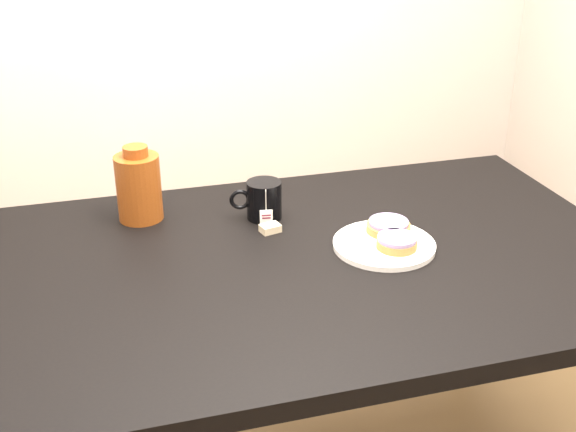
{
  "coord_description": "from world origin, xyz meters",
  "views": [
    {
      "loc": [
        -0.44,
        -1.32,
        1.5
      ],
      "look_at": [
        -0.05,
        0.09,
        0.81
      ],
      "focal_mm": 45.0,
      "sensor_mm": 36.0,
      "label": 1
    }
  ],
  "objects_px": {
    "bagel_front": "(397,242)",
    "bagel_package": "(139,186)",
    "mug": "(263,200)",
    "table": "(318,288)",
    "plate": "(384,244)",
    "bagel_back": "(388,226)",
    "teabag_pouch": "(270,228)"
  },
  "relations": [
    {
      "from": "teabag_pouch",
      "to": "bagel_package",
      "type": "distance_m",
      "value": 0.33
    },
    {
      "from": "plate",
      "to": "mug",
      "type": "bearing_deg",
      "value": 134.66
    },
    {
      "from": "mug",
      "to": "teabag_pouch",
      "type": "distance_m",
      "value": 0.09
    },
    {
      "from": "plate",
      "to": "bagel_front",
      "type": "distance_m",
      "value": 0.04
    },
    {
      "from": "plate",
      "to": "bagel_front",
      "type": "xyz_separation_m",
      "value": [
        0.02,
        -0.03,
        0.02
      ]
    },
    {
      "from": "plate",
      "to": "bagel_package",
      "type": "bearing_deg",
      "value": 149.2
    },
    {
      "from": "bagel_package",
      "to": "bagel_back",
      "type": "bearing_deg",
      "value": -25.23
    },
    {
      "from": "plate",
      "to": "teabag_pouch",
      "type": "distance_m",
      "value": 0.27
    },
    {
      "from": "table",
      "to": "plate",
      "type": "relative_size",
      "value": 6.16
    },
    {
      "from": "bagel_front",
      "to": "mug",
      "type": "bearing_deg",
      "value": 133.17
    },
    {
      "from": "table",
      "to": "bagel_package",
      "type": "xyz_separation_m",
      "value": [
        -0.35,
        0.29,
        0.17
      ]
    },
    {
      "from": "plate",
      "to": "bagel_back",
      "type": "xyz_separation_m",
      "value": [
        0.03,
        0.05,
        0.02
      ]
    },
    {
      "from": "teabag_pouch",
      "to": "table",
      "type": "bearing_deg",
      "value": -62.06
    },
    {
      "from": "table",
      "to": "mug",
      "type": "bearing_deg",
      "value": 107.91
    },
    {
      "from": "plate",
      "to": "bagel_package",
      "type": "xyz_separation_m",
      "value": [
        -0.5,
        0.3,
        0.08
      ]
    },
    {
      "from": "bagel_back",
      "to": "mug",
      "type": "height_order",
      "value": "mug"
    },
    {
      "from": "mug",
      "to": "bagel_package",
      "type": "distance_m",
      "value": 0.3
    },
    {
      "from": "mug",
      "to": "bagel_front",
      "type": "bearing_deg",
      "value": -38.12
    },
    {
      "from": "teabag_pouch",
      "to": "bagel_front",
      "type": "bearing_deg",
      "value": -35.95
    },
    {
      "from": "table",
      "to": "bagel_front",
      "type": "bearing_deg",
      "value": -12.08
    },
    {
      "from": "table",
      "to": "bagel_front",
      "type": "distance_m",
      "value": 0.2
    },
    {
      "from": "bagel_front",
      "to": "plate",
      "type": "bearing_deg",
      "value": 119.09
    },
    {
      "from": "plate",
      "to": "mug",
      "type": "height_order",
      "value": "mug"
    },
    {
      "from": "bagel_front",
      "to": "teabag_pouch",
      "type": "relative_size",
      "value": 2.02
    },
    {
      "from": "bagel_back",
      "to": "mug",
      "type": "bearing_deg",
      "value": 145.19
    },
    {
      "from": "table",
      "to": "plate",
      "type": "bearing_deg",
      "value": -2.4
    },
    {
      "from": "bagel_front",
      "to": "bagel_package",
      "type": "relative_size",
      "value": 0.5
    },
    {
      "from": "bagel_back",
      "to": "mug",
      "type": "xyz_separation_m",
      "value": [
        -0.25,
        0.17,
        0.02
      ]
    },
    {
      "from": "bagel_front",
      "to": "mug",
      "type": "height_order",
      "value": "mug"
    },
    {
      "from": "bagel_back",
      "to": "bagel_front",
      "type": "relative_size",
      "value": 1.56
    },
    {
      "from": "mug",
      "to": "plate",
      "type": "bearing_deg",
      "value": -36.62
    },
    {
      "from": "table",
      "to": "plate",
      "type": "height_order",
      "value": "plate"
    }
  ]
}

